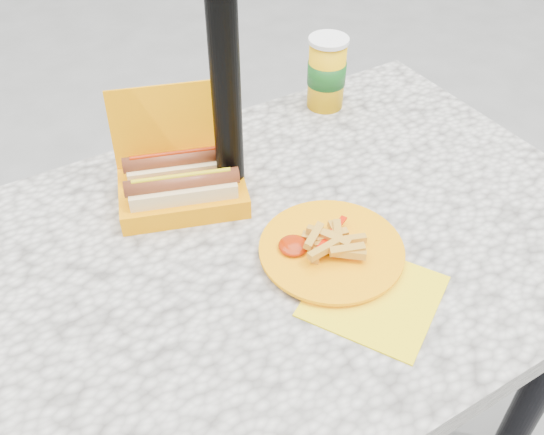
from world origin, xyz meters
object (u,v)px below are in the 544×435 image
umbrella_pole (221,11)px  fries_plate (334,252)px  hotdog_box (181,181)px  soda_cup (327,73)px

umbrella_pole → fries_plate: (0.06, -0.24, -0.34)m
hotdog_box → fries_plate: 0.31m
hotdog_box → soda_cup: size_ratio=1.71×
hotdog_box → fries_plate: (0.15, -0.27, -0.03)m
umbrella_pole → fries_plate: umbrella_pole is taller
fries_plate → hotdog_box: bearing=119.1°
fries_plate → soda_cup: soda_cup is taller
umbrella_pole → soda_cup: 0.45m
umbrella_pole → hotdog_box: size_ratio=8.04×
hotdog_box → fries_plate: size_ratio=0.76×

